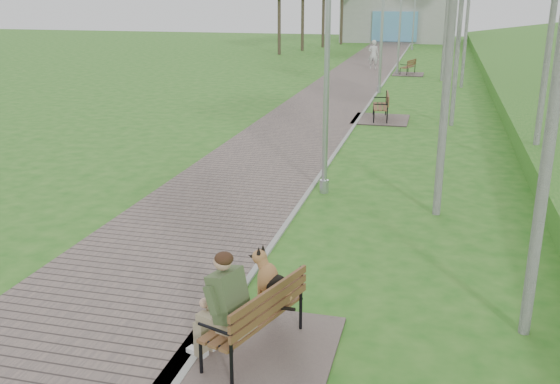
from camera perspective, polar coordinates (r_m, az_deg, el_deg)
The scene contains 12 objects.
ground at distance 11.27m, azimuth -1.07°, elevation -5.47°, with size 120.00×120.00×0.00m, color #276A1B.
walkway at distance 32.11m, azimuth 6.16°, elevation 9.78°, with size 3.50×67.00×0.04m, color #675853.
kerb at distance 31.91m, azimuth 9.31°, elevation 9.61°, with size 0.10×67.00×0.05m, color #999993.
building_north at distance 61.15m, azimuth 10.65°, elevation 15.23°, with size 10.00×5.20×4.00m.
bench_main at distance 8.08m, azimuth -2.94°, elevation -11.57°, with size 1.99×2.21×1.74m.
bench_second at distance 23.14m, azimuth 9.14°, elevation 7.08°, with size 1.98×2.20×1.21m.
bench_third at distance 36.55m, azimuth 11.59°, elevation 10.77°, with size 1.71×1.89×1.05m.
lamp_post_near at distance 13.98m, azimuth 4.27°, elevation 9.72°, with size 0.21×0.21×5.34m.
lamp_post_second at distance 29.28m, azimuth 9.27°, elevation 13.84°, with size 0.21×0.21×5.42m.
lamp_post_third at distance 36.31m, azimuth 10.87°, elevation 14.20°, with size 0.19×0.19×5.04m.
lamp_post_far at distance 52.43m, azimuth 12.14°, elevation 15.20°, with size 0.20×0.20×5.15m.
pedestrian_near at distance 38.74m, azimuth 8.54°, elevation 12.32°, with size 0.63×0.42×1.73m, color silver.
Camera 1 is at (2.75, -9.98, 4.46)m, focal length 40.00 mm.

